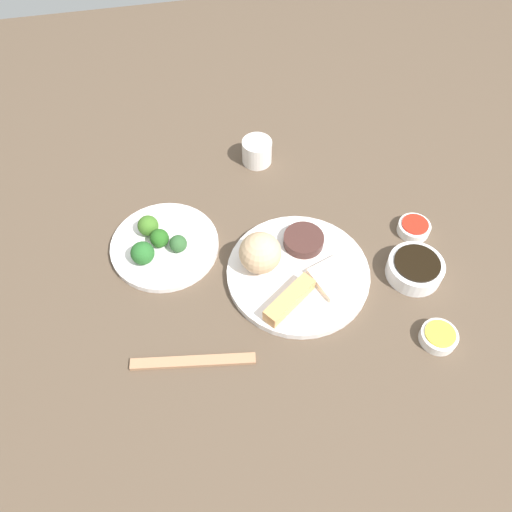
{
  "coord_description": "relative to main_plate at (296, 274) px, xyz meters",
  "views": [
    {
      "loc": [
        -0.54,
        0.19,
        0.87
      ],
      "look_at": [
        0.04,
        0.08,
        0.06
      ],
      "focal_mm": 35.88,
      "sensor_mm": 36.0,
      "label": 1
    }
  ],
  "objects": [
    {
      "name": "broccoli_floret_2",
      "position": [
        0.12,
        0.26,
        0.03
      ],
      "size": [
        0.04,
        0.04,
        0.04
      ],
      "primitive_type": "sphere",
      "color": "#245B1B",
      "rests_on": "broccoli_plate"
    },
    {
      "name": "broccoli_floret_0",
      "position": [
        0.1,
        0.22,
        0.02
      ],
      "size": [
        0.04,
        0.04,
        0.04
      ],
      "primitive_type": "sphere",
      "color": "#2D582C",
      "rests_on": "broccoli_plate"
    },
    {
      "name": "crab_rangoon_wonton",
      "position": [
        -0.03,
        -0.07,
        0.02
      ],
      "size": [
        0.1,
        0.1,
        0.01
      ],
      "primitive_type": "cube",
      "rotation": [
        0.0,
        0.0,
        0.34
      ],
      "color": "beige",
      "rests_on": "main_plate"
    },
    {
      "name": "spring_roll",
      "position": [
        -0.07,
        0.03,
        0.02
      ],
      "size": [
        0.09,
        0.11,
        0.03
      ],
      "primitive_type": "cube",
      "rotation": [
        0.0,
        0.0,
        2.2
      ],
      "color": "tan",
      "rests_on": "main_plate"
    },
    {
      "name": "broccoli_floret_1",
      "position": [
        0.16,
        0.28,
        0.03
      ],
      "size": [
        0.04,
        0.04,
        0.04
      ],
      "primitive_type": "sphere",
      "color": "#3D6C22",
      "rests_on": "broccoli_plate"
    },
    {
      "name": "soy_sauce_bowl_liquid",
      "position": [
        -0.04,
        -0.23,
        0.03
      ],
      "size": [
        0.09,
        0.09,
        0.0
      ],
      "primitive_type": "cylinder",
      "color": "black",
      "rests_on": "soy_sauce_bowl"
    },
    {
      "name": "sauce_ramekin_hot_mustard",
      "position": [
        -0.19,
        -0.22,
        0.0
      ],
      "size": [
        0.07,
        0.07,
        0.02
      ],
      "primitive_type": "cylinder",
      "color": "white",
      "rests_on": "tabletop"
    },
    {
      "name": "teacup",
      "position": [
        0.34,
        0.01,
        0.02
      ],
      "size": [
        0.07,
        0.07,
        0.06
      ],
      "primitive_type": "cylinder",
      "color": "silver",
      "rests_on": "tabletop"
    },
    {
      "name": "sauce_ramekin_sweet_and_sour",
      "position": [
        0.06,
        -0.27,
        0.0
      ],
      "size": [
        0.07,
        0.07,
        0.02
      ],
      "primitive_type": "cylinder",
      "color": "white",
      "rests_on": "tabletop"
    },
    {
      "name": "tabletop",
      "position": [
        0.0,
        -0.0,
        -0.02
      ],
      "size": [
        2.2,
        2.2,
        0.02
      ],
      "primitive_type": "cube",
      "color": "brown",
      "rests_on": "ground"
    },
    {
      "name": "sauce_ramekin_hot_mustard_liquid",
      "position": [
        -0.19,
        -0.22,
        0.02
      ],
      "size": [
        0.06,
        0.06,
        0.0
      ],
      "primitive_type": "cylinder",
      "color": "yellow",
      "rests_on": "sauce_ramekin_hot_mustard"
    },
    {
      "name": "soy_sauce_bowl",
      "position": [
        -0.04,
        -0.23,
        0.01
      ],
      "size": [
        0.11,
        0.11,
        0.04
      ],
      "primitive_type": "cylinder",
      "color": "white",
      "rests_on": "tabletop"
    },
    {
      "name": "broccoli_floret_3",
      "position": [
        0.09,
        0.29,
        0.03
      ],
      "size": [
        0.05,
        0.05,
        0.05
      ],
      "primitive_type": "sphere",
      "color": "#255F26",
      "rests_on": "broccoli_plate"
    },
    {
      "name": "stir_fry_heap",
      "position": [
        0.07,
        -0.03,
        0.02
      ],
      "size": [
        0.08,
        0.08,
        0.02
      ],
      "primitive_type": "cylinder",
      "color": "#422521",
      "rests_on": "main_plate"
    },
    {
      "name": "chopsticks_pair",
      "position": [
        -0.14,
        0.22,
        -0.0
      ],
      "size": [
        0.05,
        0.22,
        0.01
      ],
      "primitive_type": "cube",
      "rotation": [
        0.0,
        0.0,
        1.43
      ],
      "color": "#A97855",
      "rests_on": "tabletop"
    },
    {
      "name": "rice_scoop",
      "position": [
        0.03,
        0.07,
        0.05
      ],
      "size": [
        0.08,
        0.08,
        0.08
      ],
      "primitive_type": "sphere",
      "color": "tan",
      "rests_on": "main_plate"
    },
    {
      "name": "broccoli_plate",
      "position": [
        0.12,
        0.25,
        -0.0
      ],
      "size": [
        0.22,
        0.22,
        0.01
      ],
      "primitive_type": "cylinder",
      "color": "white",
      "rests_on": "tabletop"
    },
    {
      "name": "main_plate",
      "position": [
        0.0,
        0.0,
        0.0
      ],
      "size": [
        0.28,
        0.28,
        0.02
      ],
      "primitive_type": "cylinder",
      "color": "white",
      "rests_on": "tabletop"
    },
    {
      "name": "sauce_ramekin_sweet_and_sour_liquid",
      "position": [
        0.06,
        -0.27,
        0.02
      ],
      "size": [
        0.06,
        0.06,
        0.0
      ],
      "primitive_type": "cylinder",
      "color": "red",
      "rests_on": "sauce_ramekin_sweet_and_sour"
    }
  ]
}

